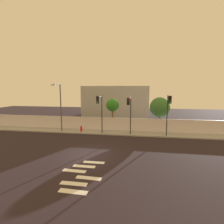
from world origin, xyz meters
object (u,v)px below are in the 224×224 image
(traffic_light_center, at_px, (100,107))
(roadside_tree_midleft, at_px, (160,107))
(traffic_light_left, at_px, (169,107))
(roadside_tree_leftmost, at_px, (113,105))
(traffic_light_right, at_px, (129,108))
(street_lamp_curbside, at_px, (60,104))
(fire_hydrant, at_px, (81,129))

(traffic_light_center, xyz_separation_m, roadside_tree_midleft, (7.94, 4.29, -0.40))
(traffic_light_left, xyz_separation_m, roadside_tree_leftmost, (-7.52, 4.32, -0.29))
(traffic_light_left, relative_size, traffic_light_right, 1.06)
(street_lamp_curbside, height_order, roadside_tree_midleft, street_lamp_curbside)
(roadside_tree_midleft, bearing_deg, fire_hydrant, -163.14)
(fire_hydrant, height_order, roadside_tree_midleft, roadside_tree_midleft)
(street_lamp_curbside, distance_m, fire_hydrant, 4.51)
(traffic_light_center, xyz_separation_m, roadside_tree_leftmost, (0.97, 4.29, -0.22))
(roadside_tree_leftmost, bearing_deg, traffic_light_center, -102.70)
(street_lamp_curbside, bearing_deg, roadside_tree_leftmost, 27.52)
(traffic_light_center, relative_size, street_lamp_curbside, 0.76)
(traffic_light_left, distance_m, traffic_light_right, 4.71)
(traffic_light_left, bearing_deg, street_lamp_curbside, 176.85)
(traffic_light_center, height_order, fire_hydrant, traffic_light_center)
(street_lamp_curbside, distance_m, roadside_tree_midleft, 14.21)
(traffic_light_center, relative_size, roadside_tree_midleft, 1.03)
(roadside_tree_leftmost, height_order, roadside_tree_midleft, roadside_tree_midleft)
(traffic_light_left, relative_size, roadside_tree_midleft, 1.05)
(traffic_light_left, height_order, street_lamp_curbside, street_lamp_curbside)
(traffic_light_center, relative_size, roadside_tree_leftmost, 1.09)
(roadside_tree_midleft, bearing_deg, traffic_light_right, -134.91)
(traffic_light_center, height_order, roadside_tree_midleft, traffic_light_center)
(traffic_light_left, bearing_deg, roadside_tree_midleft, 97.18)
(roadside_tree_leftmost, relative_size, roadside_tree_midleft, 0.95)
(traffic_light_center, bearing_deg, roadside_tree_midleft, 28.37)
(traffic_light_right, bearing_deg, traffic_light_left, -1.79)
(roadside_tree_leftmost, bearing_deg, traffic_light_right, -55.96)
(traffic_light_center, xyz_separation_m, fire_hydrant, (-2.92, 1.00, -3.22))
(traffic_light_left, height_order, traffic_light_right, traffic_light_left)
(traffic_light_center, distance_m, fire_hydrant, 4.46)
(roadside_tree_leftmost, xyz_separation_m, roadside_tree_midleft, (6.98, 0.00, -0.19))
(traffic_light_right, bearing_deg, roadside_tree_midleft, 45.09)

